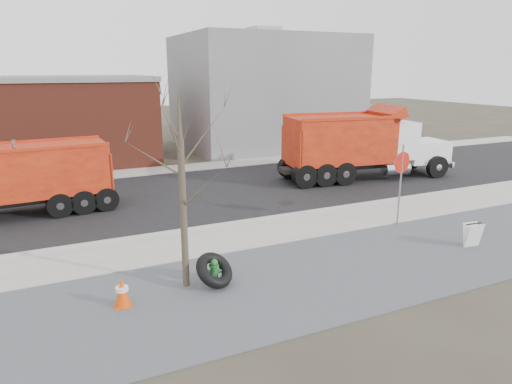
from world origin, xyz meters
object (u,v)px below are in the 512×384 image
sandwich_board (473,235)px  dump_truck_red_b (25,176)px  fire_hydrant (214,273)px  stop_sign (401,172)px  dump_truck_red_a (361,143)px  truck_tire (214,270)px

sandwich_board → dump_truck_red_b: (-13.21, 9.81, 1.18)m
fire_hydrant → stop_sign: bearing=26.1°
fire_hydrant → dump_truck_red_a: bearing=50.9°
stop_sign → sandwich_board: stop_sign is taller
stop_sign → dump_truck_red_b: (-12.50, 7.08, -0.45)m
fire_hydrant → dump_truck_red_b: bearing=131.6°
sandwich_board → truck_tire: bearing=-179.5°
truck_tire → sandwich_board: (8.59, -0.88, -0.04)m
truck_tire → dump_truck_red_b: 10.12m
fire_hydrant → dump_truck_red_b: (-4.66, 8.80, 1.27)m
truck_tire → dump_truck_red_a: size_ratio=0.15×
truck_tire → dump_truck_red_b: size_ratio=0.19×
truck_tire → dump_truck_red_b: (-4.62, 8.93, 1.13)m
dump_truck_red_a → truck_tire: bearing=-134.9°
fire_hydrant → dump_truck_red_a: 14.15m
stop_sign → sandwich_board: bearing=-62.5°
stop_sign → truck_tire: bearing=-153.9°
sandwich_board → dump_truck_red_a: dump_truck_red_a is taller
dump_truck_red_a → dump_truck_red_b: (-15.86, 0.31, -0.31)m
stop_sign → fire_hydrant: bearing=-154.7°
fire_hydrant → dump_truck_red_a: (11.20, 8.49, 1.58)m
stop_sign → sandwich_board: 3.25m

